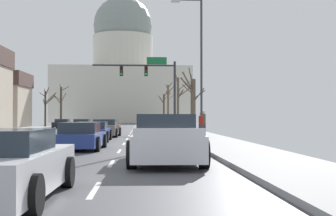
{
  "coord_description": "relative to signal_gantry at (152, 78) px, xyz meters",
  "views": [
    {
      "loc": [
        4.43,
        -28.35,
        1.48
      ],
      "look_at": [
        8.1,
        36.13,
        2.6
      ],
      "focal_mm": 50.01,
      "sensor_mm": 36.0,
      "label": 1
    }
  ],
  "objects": [
    {
      "name": "sedan_oncoming_00",
      "position": [
        -7.3,
        5.58,
        -4.54
      ],
      "size": [
        2.0,
        4.6,
        1.16
      ],
      "color": "#1E7247",
      "rests_on": "ground"
    },
    {
      "name": "bare_tree_02",
      "position": [
        3.13,
        7.44,
        -1.84
      ],
      "size": [
        1.94,
        1.88,
        6.35
      ],
      "color": "brown",
      "rests_on": "ground"
    },
    {
      "name": "pedestrian_00",
      "position": [
        2.79,
        -15.11,
        -4.07
      ],
      "size": [
        0.35,
        0.34,
        1.58
      ],
      "color": "#33333D",
      "rests_on": "ground"
    },
    {
      "name": "sedan_oncoming_01",
      "position": [
        -10.72,
        13.79,
        -4.54
      ],
      "size": [
        1.98,
        4.65,
        1.12
      ],
      "color": "black",
      "rests_on": "ground"
    },
    {
      "name": "pedestrian_01",
      "position": [
        3.1,
        -13.61,
        -3.99
      ],
      "size": [
        0.35,
        0.34,
        1.71
      ],
      "color": "#33333D",
      "rests_on": "ground"
    },
    {
      "name": "capitol_building",
      "position": [
        -5.41,
        66.63,
        6.23
      ],
      "size": [
        31.19,
        19.93,
        32.26
      ],
      "color": "beige",
      "rests_on": "ground"
    },
    {
      "name": "street_lamp_right",
      "position": [
        2.57,
        -15.2,
        0.17
      ],
      "size": [
        1.98,
        0.24,
        8.81
      ],
      "color": "#333338",
      "rests_on": "ground"
    },
    {
      "name": "sedan_near_03",
      "position": [
        -3.66,
        -23.57,
        -4.52
      ],
      "size": [
        2.09,
        4.3,
        1.2
      ],
      "color": "navy",
      "rests_on": "ground"
    },
    {
      "name": "bare_tree_00",
      "position": [
        2.73,
        -10.78,
        -2.74
      ],
      "size": [
        1.84,
        2.24,
        4.7
      ],
      "color": "brown",
      "rests_on": "ground"
    },
    {
      "name": "sedan_near_02",
      "position": [
        -3.86,
        -16.6,
        -4.53
      ],
      "size": [
        2.09,
        4.58,
        1.14
      ],
      "color": "navy",
      "rests_on": "ground"
    },
    {
      "name": "ground",
      "position": [
        -5.41,
        -16.04,
        -5.06
      ],
      "size": [
        20.0,
        180.0,
        0.2
      ],
      "color": "#49494F"
    },
    {
      "name": "bare_tree_06",
      "position": [
        3.22,
        28.72,
        -1.5
      ],
      "size": [
        1.7,
        2.02,
        6.7
      ],
      "color": "brown",
      "rests_on": "ground"
    },
    {
      "name": "signal_gantry",
      "position": [
        0.0,
        0.0,
        0.0
      ],
      "size": [
        7.91,
        0.41,
        6.96
      ],
      "color": "#28282D",
      "rests_on": "ground"
    },
    {
      "name": "bare_tree_05",
      "position": [
        -13.26,
        16.54,
        -2.29
      ],
      "size": [
        2.35,
        1.69,
        5.1
      ],
      "color": "#423328",
      "rests_on": "ground"
    },
    {
      "name": "sedan_near_00",
      "position": [
        -0.1,
        -3.39,
        -4.5
      ],
      "size": [
        2.15,
        4.7,
        1.26
      ],
      "color": "#B71414",
      "rests_on": "ground"
    },
    {
      "name": "pickup_truck_near_04",
      "position": [
        -0.19,
        -29.39,
        -4.38
      ],
      "size": [
        2.42,
        5.75,
        1.54
      ],
      "color": "silver",
      "rests_on": "ground"
    },
    {
      "name": "bare_tree_01",
      "position": [
        -13.33,
        28.17,
        -1.85
      ],
      "size": [
        2.21,
        2.29,
        6.33
      ],
      "color": "#4C3D2D",
      "rests_on": "ground"
    },
    {
      "name": "sedan_near_01",
      "position": [
        -3.54,
        -10.67,
        -4.49
      ],
      "size": [
        2.08,
        4.63,
        1.25
      ],
      "color": "#6B6056",
      "rests_on": "ground"
    },
    {
      "name": "bare_tree_04",
      "position": [
        3.01,
        38.53,
        -2.08
      ],
      "size": [
        2.26,
        2.4,
        5.84
      ],
      "color": "#4C3D2D",
      "rests_on": "ground"
    }
  ]
}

